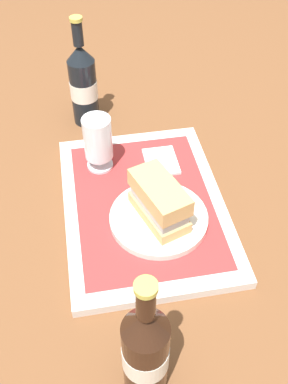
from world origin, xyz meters
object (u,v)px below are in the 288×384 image
plate (159,218)px  beer_glass (98,141)px  beer_bottle (83,84)px  second_bottle (145,350)px  sandwich (158,199)px

plate → beer_glass: beer_glass is taller
beer_bottle → plate: bearing=-164.0°
beer_glass → second_bottle: bearing=-178.0°
second_bottle → beer_bottle: bearing=2.5°
second_bottle → sandwich: bearing=-14.8°
sandwich → beer_glass: beer_glass is taller
sandwich → plate: bearing=180.0°
plate → beer_bottle: beer_bottle is taller
beer_bottle → second_bottle: bearing=-177.5°
plate → sandwich: (0.00, 0.00, 0.05)m
plate → sandwich: sandwich is taller
plate → second_bottle: (-0.29, 0.08, 0.08)m
plate → beer_bottle: 0.40m
plate → beer_bottle: (0.37, 0.11, 0.08)m
plate → sandwich: bearing=19.2°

